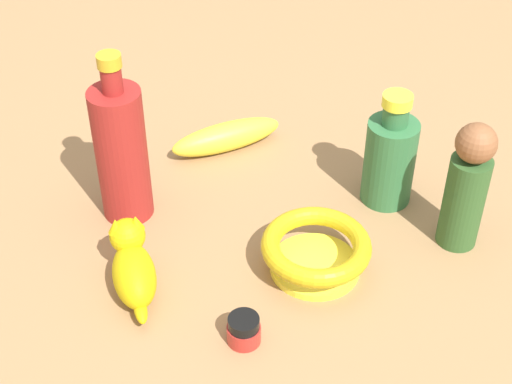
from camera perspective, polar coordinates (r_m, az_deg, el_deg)
ground at (r=1.06m, az=0.00°, el=-3.69°), size 2.00×2.00×0.00m
cat_figurine at (r=0.99m, az=-9.10°, el=-5.43°), size 0.11×0.12×0.09m
person_figure_adult at (r=1.04m, az=15.31°, el=0.38°), size 0.07×0.07×0.19m
banana at (r=1.22m, az=-2.21°, el=4.10°), size 0.18×0.12×0.05m
bowl at (r=1.00m, az=4.45°, el=-4.32°), size 0.14×0.14×0.05m
bottle_tall at (r=1.06m, az=-9.92°, el=2.94°), size 0.07×0.07×0.25m
nail_polish_jar at (r=0.93m, az=-0.91°, el=-10.14°), size 0.04×0.04×0.04m
bottle_short at (r=1.11m, az=9.86°, el=2.53°), size 0.07×0.07×0.18m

